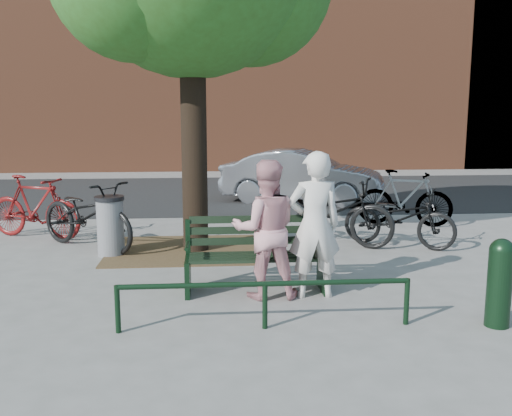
{
  "coord_description": "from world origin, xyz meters",
  "views": [
    {
      "loc": [
        -0.53,
        -6.8,
        2.25
      ],
      "look_at": [
        0.08,
        1.0,
        0.89
      ],
      "focal_mm": 40.0,
      "sensor_mm": 36.0,
      "label": 1
    }
  ],
  "objects": [
    {
      "name": "ground",
      "position": [
        0.0,
        0.0,
        0.0
      ],
      "size": [
        90.0,
        90.0,
        0.0
      ],
      "primitive_type": "plane",
      "color": "gray",
      "rests_on": "ground"
    },
    {
      "name": "dirt_pit",
      "position": [
        -1.0,
        2.2,
        0.01
      ],
      "size": [
        2.4,
        2.0,
        0.02
      ],
      "primitive_type": "cube",
      "color": "brown",
      "rests_on": "ground"
    },
    {
      "name": "road",
      "position": [
        0.0,
        8.5,
        0.01
      ],
      "size": [
        40.0,
        7.0,
        0.01
      ],
      "primitive_type": "cube",
      "color": "black",
      "rests_on": "ground"
    },
    {
      "name": "townhouse_row",
      "position": [
        0.17,
        16.0,
        6.25
      ],
      "size": [
        45.0,
        4.0,
        14.0
      ],
      "color": "brown",
      "rests_on": "ground"
    },
    {
      "name": "park_bench",
      "position": [
        -0.0,
        0.08,
        0.48
      ],
      "size": [
        1.74,
        0.54,
        0.97
      ],
      "color": "black",
      "rests_on": "ground"
    },
    {
      "name": "guard_railing",
      "position": [
        0.0,
        -1.2,
        0.4
      ],
      "size": [
        3.06,
        0.06,
        0.51
      ],
      "color": "black",
      "rests_on": "ground"
    },
    {
      "name": "person_left",
      "position": [
        0.68,
        -0.22,
        0.88
      ],
      "size": [
        0.67,
        0.47,
        1.77
      ],
      "primitive_type": "imported",
      "rotation": [
        0.0,
        0.0,
        3.21
      ],
      "color": "silver",
      "rests_on": "ground"
    },
    {
      "name": "person_right",
      "position": [
        0.1,
        -0.18,
        0.83
      ],
      "size": [
        0.82,
        0.65,
        1.67
      ],
      "primitive_type": "imported",
      "rotation": [
        0.0,
        0.0,
        3.16
      ],
      "color": "#CE8E94",
      "rests_on": "ground"
    },
    {
      "name": "bollard",
      "position": [
        2.44,
        -1.32,
        0.5
      ],
      "size": [
        0.25,
        0.25,
        0.94
      ],
      "color": "black",
      "rests_on": "ground"
    },
    {
      "name": "litter_bin",
      "position": [
        -2.11,
        2.0,
        0.47
      ],
      "size": [
        0.45,
        0.45,
        0.93
      ],
      "color": "gray",
      "rests_on": "ground"
    },
    {
      "name": "bicycle_a",
      "position": [
        -2.55,
        2.45,
        0.56
      ],
      "size": [
        2.11,
        1.93,
        1.12
      ],
      "primitive_type": "imported",
      "rotation": [
        0.0,
        0.0,
        0.88
      ],
      "color": "black",
      "rests_on": "ground"
    },
    {
      "name": "bicycle_b",
      "position": [
        -3.63,
        3.31,
        0.56
      ],
      "size": [
        1.92,
        1.18,
        1.12
      ],
      "primitive_type": "imported",
      "rotation": [
        0.0,
        0.0,
        1.19
      ],
      "color": "#600D0D",
      "rests_on": "ground"
    },
    {
      "name": "bicycle_c",
      "position": [
        1.42,
        2.41,
        0.57
      ],
      "size": [
        2.27,
        1.66,
        1.14
      ],
      "primitive_type": "imported",
      "rotation": [
        0.0,
        0.0,
        1.1
      ],
      "color": "black",
      "rests_on": "ground"
    },
    {
      "name": "bicycle_d",
      "position": [
        3.21,
        3.89,
        0.55
      ],
      "size": [
        1.88,
        1.13,
        1.09
      ],
      "primitive_type": "imported",
      "rotation": [
        0.0,
        0.0,
        1.21
      ],
      "color": "gray",
      "rests_on": "ground"
    },
    {
      "name": "bicycle_e",
      "position": [
        2.54,
        2.2,
        0.49
      ],
      "size": [
        1.92,
        1.52,
        0.97
      ],
      "primitive_type": "imported",
      "rotation": [
        0.0,
        0.0,
        1.02
      ],
      "color": "black",
      "rests_on": "ground"
    },
    {
      "name": "parked_car",
      "position": [
        1.66,
        6.81,
        0.64
      ],
      "size": [
        4.11,
        2.62,
        1.28
      ],
      "primitive_type": "imported",
      "rotation": [
        0.0,
        0.0,
        1.22
      ],
      "color": "slate",
      "rests_on": "ground"
    }
  ]
}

